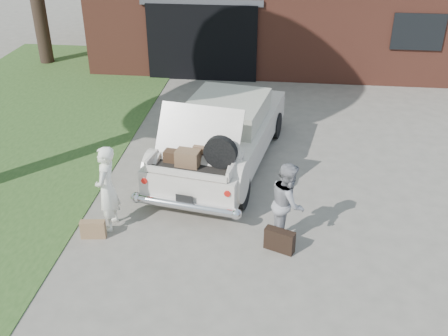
# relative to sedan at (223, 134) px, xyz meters

# --- Properties ---
(ground) EXTENTS (90.00, 90.00, 0.00)m
(ground) POSITION_rel_sedan_xyz_m (0.28, -2.77, -0.68)
(ground) COLOR gray
(ground) RESTS_ON ground
(house) EXTENTS (12.80, 7.80, 3.30)m
(house) POSITION_rel_sedan_xyz_m (1.26, 8.70, 0.99)
(house) COLOR brown
(house) RESTS_ON ground
(sedan) EXTENTS (2.55, 4.90, 1.79)m
(sedan) POSITION_rel_sedan_xyz_m (0.00, 0.00, 0.00)
(sedan) COLOR beige
(sedan) RESTS_ON ground
(woman_left) EXTENTS (0.37, 0.56, 1.52)m
(woman_left) POSITION_rel_sedan_xyz_m (-1.64, -2.49, 0.08)
(woman_left) COLOR white
(woman_left) RESTS_ON ground
(woman_right) EXTENTS (0.57, 0.72, 1.42)m
(woman_right) POSITION_rel_sedan_xyz_m (1.35, -2.49, 0.02)
(woman_right) COLOR gray
(woman_right) RESTS_ON ground
(suitcase_left) EXTENTS (0.42, 0.18, 0.32)m
(suitcase_left) POSITION_rel_sedan_xyz_m (-1.84, -2.82, -0.53)
(suitcase_left) COLOR #9A744E
(suitcase_left) RESTS_ON ground
(suitcase_right) EXTENTS (0.51, 0.33, 0.38)m
(suitcase_right) POSITION_rel_sedan_xyz_m (1.25, -2.81, -0.49)
(suitcase_right) COLOR black
(suitcase_right) RESTS_ON ground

